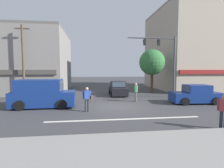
{
  "coord_description": "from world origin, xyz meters",
  "views": [
    {
      "loc": [
        -1.98,
        -13.16,
        2.82
      ],
      "look_at": [
        -0.06,
        2.0,
        1.6
      ],
      "focal_mm": 28.0,
      "sensor_mm": 36.0,
      "label": 1
    }
  ],
  "objects_px": {
    "traffic_light_mast": "(165,57)",
    "pedestrian_far_side": "(136,91)",
    "street_tree": "(152,62)",
    "utility_pole_near_left": "(23,60)",
    "pedestrian_mid_crossing": "(87,98)",
    "sedan_crossing_rightbound": "(196,95)",
    "van_parked_curbside": "(43,94)",
    "sedan_waiting_far": "(118,89)",
    "pedestrian_foreground_with_bag": "(224,110)",
    "utility_pole_far_right": "(172,62)"
  },
  "relations": [
    {
      "from": "sedan_waiting_far",
      "to": "utility_pole_near_left",
      "type": "bearing_deg",
      "value": -175.25
    },
    {
      "from": "van_parked_curbside",
      "to": "pedestrian_far_side",
      "type": "bearing_deg",
      "value": 10.93
    },
    {
      "from": "utility_pole_near_left",
      "to": "sedan_waiting_far",
      "type": "relative_size",
      "value": 1.75
    },
    {
      "from": "utility_pole_near_left",
      "to": "pedestrian_foreground_with_bag",
      "type": "xyz_separation_m",
      "value": [
        12.93,
        -11.17,
        -2.85
      ]
    },
    {
      "from": "sedan_crossing_rightbound",
      "to": "pedestrian_far_side",
      "type": "relative_size",
      "value": 2.52
    },
    {
      "from": "traffic_light_mast",
      "to": "van_parked_curbside",
      "type": "bearing_deg",
      "value": -163.92
    },
    {
      "from": "pedestrian_foreground_with_bag",
      "to": "street_tree",
      "type": "bearing_deg",
      "value": 84.79
    },
    {
      "from": "street_tree",
      "to": "pedestrian_mid_crossing",
      "type": "relative_size",
      "value": 3.19
    },
    {
      "from": "sedan_crossing_rightbound",
      "to": "sedan_waiting_far",
      "type": "bearing_deg",
      "value": 135.2
    },
    {
      "from": "pedestrian_mid_crossing",
      "to": "pedestrian_far_side",
      "type": "relative_size",
      "value": 1.0
    },
    {
      "from": "pedestrian_far_side",
      "to": "pedestrian_foreground_with_bag",
      "type": "bearing_deg",
      "value": -73.74
    },
    {
      "from": "van_parked_curbside",
      "to": "sedan_waiting_far",
      "type": "distance_m",
      "value": 8.84
    },
    {
      "from": "street_tree",
      "to": "utility_pole_near_left",
      "type": "relative_size",
      "value": 0.73
    },
    {
      "from": "traffic_light_mast",
      "to": "pedestrian_foreground_with_bag",
      "type": "distance_m",
      "value": 10.01
    },
    {
      "from": "street_tree",
      "to": "pedestrian_mid_crossing",
      "type": "height_order",
      "value": "street_tree"
    },
    {
      "from": "street_tree",
      "to": "traffic_light_mast",
      "type": "height_order",
      "value": "traffic_light_mast"
    },
    {
      "from": "sedan_crossing_rightbound",
      "to": "pedestrian_mid_crossing",
      "type": "distance_m",
      "value": 9.27
    },
    {
      "from": "utility_pole_far_right",
      "to": "sedan_crossing_rightbound",
      "type": "bearing_deg",
      "value": -102.59
    },
    {
      "from": "traffic_light_mast",
      "to": "sedan_waiting_far",
      "type": "relative_size",
      "value": 1.49
    },
    {
      "from": "van_parked_curbside",
      "to": "street_tree",
      "type": "bearing_deg",
      "value": 31.81
    },
    {
      "from": "utility_pole_far_right",
      "to": "van_parked_curbside",
      "type": "relative_size",
      "value": 1.64
    },
    {
      "from": "traffic_light_mast",
      "to": "pedestrian_far_side",
      "type": "height_order",
      "value": "traffic_light_mast"
    },
    {
      "from": "pedestrian_far_side",
      "to": "pedestrian_mid_crossing",
      "type": "bearing_deg",
      "value": -142.58
    },
    {
      "from": "traffic_light_mast",
      "to": "pedestrian_foreground_with_bag",
      "type": "bearing_deg",
      "value": -97.22
    },
    {
      "from": "traffic_light_mast",
      "to": "pedestrian_mid_crossing",
      "type": "xyz_separation_m",
      "value": [
        -7.69,
        -4.98,
        -3.22
      ]
    },
    {
      "from": "street_tree",
      "to": "pedestrian_far_side",
      "type": "distance_m",
      "value": 6.98
    },
    {
      "from": "pedestrian_foreground_with_bag",
      "to": "pedestrian_mid_crossing",
      "type": "relative_size",
      "value": 1.0
    },
    {
      "from": "sedan_crossing_rightbound",
      "to": "utility_pole_near_left",
      "type": "bearing_deg",
      "value": 162.44
    },
    {
      "from": "utility_pole_far_right",
      "to": "pedestrian_far_side",
      "type": "height_order",
      "value": "utility_pole_far_right"
    },
    {
      "from": "sedan_waiting_far",
      "to": "pedestrian_mid_crossing",
      "type": "xyz_separation_m",
      "value": [
        -3.33,
        -7.55,
        0.24
      ]
    },
    {
      "from": "traffic_light_mast",
      "to": "pedestrian_far_side",
      "type": "xyz_separation_m",
      "value": [
        -3.43,
        -1.72,
        -3.23
      ]
    },
    {
      "from": "utility_pole_near_left",
      "to": "traffic_light_mast",
      "type": "distance_m",
      "value": 14.23
    },
    {
      "from": "traffic_light_mast",
      "to": "sedan_crossing_rightbound",
      "type": "distance_m",
      "value": 4.88
    },
    {
      "from": "utility_pole_far_right",
      "to": "pedestrian_far_side",
      "type": "distance_m",
      "value": 10.11
    },
    {
      "from": "street_tree",
      "to": "van_parked_curbside",
      "type": "distance_m",
      "value": 13.31
    },
    {
      "from": "utility_pole_far_right",
      "to": "pedestrian_foreground_with_bag",
      "type": "xyz_separation_m",
      "value": [
        -4.46,
        -14.64,
        -2.99
      ]
    },
    {
      "from": "utility_pole_near_left",
      "to": "sedan_waiting_far",
      "type": "height_order",
      "value": "utility_pole_near_left"
    },
    {
      "from": "utility_pole_far_right",
      "to": "van_parked_curbside",
      "type": "height_order",
      "value": "utility_pole_far_right"
    },
    {
      "from": "street_tree",
      "to": "pedestrian_foreground_with_bag",
      "type": "xyz_separation_m",
      "value": [
        -1.19,
        -13.08,
        -2.8
      ]
    },
    {
      "from": "traffic_light_mast",
      "to": "sedan_waiting_far",
      "type": "distance_m",
      "value": 6.14
    },
    {
      "from": "pedestrian_far_side",
      "to": "van_parked_curbside",
      "type": "bearing_deg",
      "value": -169.07
    },
    {
      "from": "utility_pole_near_left",
      "to": "pedestrian_mid_crossing",
      "type": "distance_m",
      "value": 9.74
    },
    {
      "from": "pedestrian_foreground_with_bag",
      "to": "van_parked_curbside",
      "type": "bearing_deg",
      "value": 147.83
    },
    {
      "from": "street_tree",
      "to": "utility_pole_far_right",
      "type": "relative_size",
      "value": 0.7
    },
    {
      "from": "street_tree",
      "to": "traffic_light_mast",
      "type": "xyz_separation_m",
      "value": [
        -0.0,
        -3.67,
        0.42
      ]
    },
    {
      "from": "utility_pole_far_right",
      "to": "sedan_waiting_far",
      "type": "bearing_deg",
      "value": -160.73
    },
    {
      "from": "pedestrian_mid_crossing",
      "to": "pedestrian_far_side",
      "type": "height_order",
      "value": "same"
    },
    {
      "from": "utility_pole_near_left",
      "to": "sedan_crossing_rightbound",
      "type": "bearing_deg",
      "value": -17.56
    },
    {
      "from": "sedan_crossing_rightbound",
      "to": "pedestrian_far_side",
      "type": "height_order",
      "value": "pedestrian_far_side"
    },
    {
      "from": "van_parked_curbside",
      "to": "pedestrian_foreground_with_bag",
      "type": "relative_size",
      "value": 2.77
    }
  ]
}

